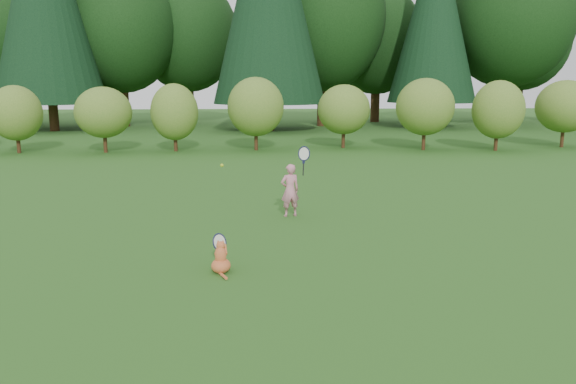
{
  "coord_description": "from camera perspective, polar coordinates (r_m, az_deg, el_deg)",
  "views": [
    {
      "loc": [
        -0.42,
        -8.77,
        2.55
      ],
      "look_at": [
        0.2,
        0.8,
        0.7
      ],
      "focal_mm": 35.0,
      "sensor_mm": 36.0,
      "label": 1
    }
  ],
  "objects": [
    {
      "name": "tennis_ball",
      "position": [
        10.89,
        -6.73,
        2.71
      ],
      "size": [
        0.07,
        0.07,
        0.07
      ],
      "color": "#A3C417",
      "rests_on": "ground"
    },
    {
      "name": "child",
      "position": [
        10.91,
        0.25,
        0.31
      ],
      "size": [
        0.6,
        0.39,
        1.55
      ],
      "rotation": [
        0.0,
        0.0,
        3.41
      ],
      "color": "#D27D90",
      "rests_on": "ground"
    },
    {
      "name": "shrub_row",
      "position": [
        21.81,
        -2.63,
        7.89
      ],
      "size": [
        28.0,
        3.0,
        2.8
      ],
      "primitive_type": null,
      "color": "#477323",
      "rests_on": "ground"
    },
    {
      "name": "ground",
      "position": [
        9.15,
        -0.93,
        -5.28
      ],
      "size": [
        100.0,
        100.0,
        0.0
      ],
      "primitive_type": "plane",
      "color": "#255718",
      "rests_on": "ground"
    },
    {
      "name": "cat",
      "position": [
        7.81,
        -6.86,
        -6.43
      ],
      "size": [
        0.34,
        0.66,
        0.61
      ],
      "rotation": [
        0.0,
        0.0,
        -0.06
      ],
      "color": "#D15628",
      "rests_on": "ground"
    }
  ]
}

